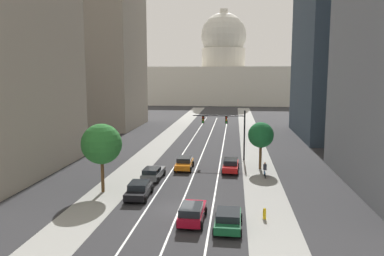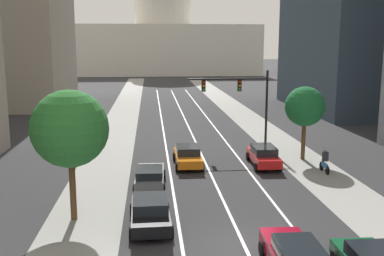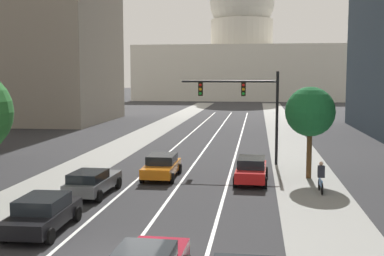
% 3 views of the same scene
% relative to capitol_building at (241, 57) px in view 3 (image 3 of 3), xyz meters
% --- Properties ---
extents(ground_plane, '(400.00, 400.00, 0.00)m').
position_rel_capitol_building_xyz_m(ground_plane, '(0.00, -79.00, -11.41)').
color(ground_plane, '#2B2B2D').
extents(sidewalk_left, '(3.94, 130.00, 0.01)m').
position_rel_capitol_building_xyz_m(sidewalk_left, '(-7.54, -84.00, -11.41)').
color(sidewalk_left, gray).
rests_on(sidewalk_left, ground).
extents(sidewalk_right, '(3.94, 130.00, 0.01)m').
position_rel_capitol_building_xyz_m(sidewalk_right, '(7.54, -84.00, -11.41)').
color(sidewalk_right, gray).
rests_on(sidewalk_right, ground).
extents(lane_stripe_left, '(0.16, 90.00, 0.01)m').
position_rel_capitol_building_xyz_m(lane_stripe_left, '(-2.79, -94.00, -11.40)').
color(lane_stripe_left, white).
rests_on(lane_stripe_left, ground).
extents(lane_stripe_center, '(0.16, 90.00, 0.01)m').
position_rel_capitol_building_xyz_m(lane_stripe_center, '(0.00, -94.00, -11.40)').
color(lane_stripe_center, white).
rests_on(lane_stripe_center, ground).
extents(lane_stripe_right, '(0.16, 90.00, 0.01)m').
position_rel_capitol_building_xyz_m(lane_stripe_right, '(2.79, -94.00, -11.40)').
color(lane_stripe_right, white).
rests_on(lane_stripe_right, ground).
extents(capitol_building, '(54.54, 25.24, 35.69)m').
position_rel_capitol_building_xyz_m(capitol_building, '(0.00, 0.00, 0.00)').
color(capitol_building, beige).
rests_on(capitol_building, ground).
extents(car_black, '(2.15, 4.60, 1.46)m').
position_rel_capitol_building_xyz_m(car_black, '(-4.18, -116.14, -10.65)').
color(car_black, black).
rests_on(car_black, ground).
extents(car_orange, '(2.05, 4.58, 1.46)m').
position_rel_capitol_building_xyz_m(car_orange, '(-1.39, -104.92, -10.65)').
color(car_orange, orange).
rests_on(car_orange, ground).
extents(car_gray, '(2.07, 4.68, 1.39)m').
position_rel_capitol_building_xyz_m(car_gray, '(-4.19, -109.90, -10.68)').
color(car_gray, slate).
rests_on(car_gray, ground).
extents(car_red, '(2.05, 4.74, 1.50)m').
position_rel_capitol_building_xyz_m(car_red, '(4.18, -105.45, -10.63)').
color(car_red, red).
rests_on(car_red, ground).
extents(traffic_signal_mast, '(6.93, 0.39, 6.67)m').
position_rel_capitol_building_xyz_m(traffic_signal_mast, '(3.74, -99.41, -6.78)').
color(traffic_signal_mast, black).
rests_on(traffic_signal_mast, ground).
extents(cyclist, '(0.37, 1.70, 1.72)m').
position_rel_capitol_building_xyz_m(cyclist, '(7.97, -107.72, -10.56)').
color(cyclist, black).
rests_on(cyclist, ground).
extents(street_tree_far_right, '(3.06, 3.06, 5.70)m').
position_rel_capitol_building_xyz_m(street_tree_far_right, '(7.71, -103.86, -7.28)').
color(street_tree_far_right, '#51381E').
rests_on(street_tree_far_right, ground).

